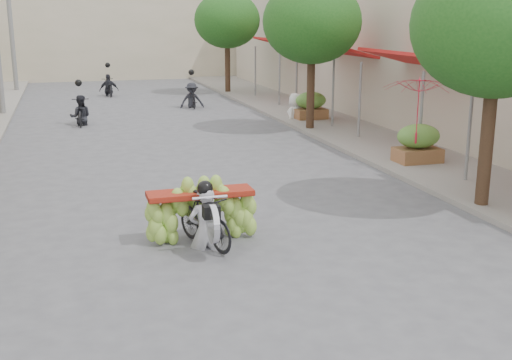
# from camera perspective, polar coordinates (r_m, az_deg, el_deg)

# --- Properties ---
(ground) EXTENTS (120.00, 120.00, 0.00)m
(ground) POSITION_cam_1_polar(r_m,az_deg,el_deg) (8.64, 4.98, -13.03)
(ground) COLOR #59595E
(ground) RESTS_ON ground
(sidewalk_right) EXTENTS (4.00, 60.00, 0.12)m
(sidewalk_right) POSITION_cam_1_polar(r_m,az_deg,el_deg) (24.53, 7.46, 5.04)
(sidewalk_right) COLOR gray
(sidewalk_right) RESTS_ON ground
(shophouse_row_right) EXTENTS (9.77, 40.00, 6.00)m
(shophouse_row_right) POSITION_cam_1_polar(r_m,az_deg,el_deg) (25.84, 18.99, 11.42)
(shophouse_row_right) COLOR #BDB09C
(shophouse_row_right) RESTS_ON ground
(far_building) EXTENTS (20.00, 6.00, 7.00)m
(far_building) POSITION_cam_1_polar(r_m,az_deg,el_deg) (45.21, -13.26, 13.35)
(far_building) COLOR #C0B397
(far_building) RESTS_ON ground
(utility_pole_back) EXTENTS (0.60, 0.24, 8.00)m
(utility_pole_back) POSITION_cam_1_polar(r_m,az_deg,el_deg) (37.20, -21.04, 13.49)
(utility_pole_back) COLOR slate
(utility_pole_back) RESTS_ON ground
(street_tree_near) EXTENTS (3.40, 3.40, 5.25)m
(street_tree_near) POSITION_cam_1_polar(r_m,az_deg,el_deg) (13.86, 20.65, 12.70)
(street_tree_near) COLOR #3A2719
(street_tree_near) RESTS_ON ground
(street_tree_mid) EXTENTS (3.40, 3.40, 5.25)m
(street_tree_mid) POSITION_cam_1_polar(r_m,az_deg,el_deg) (22.68, 5.01, 13.81)
(street_tree_mid) COLOR #3A2719
(street_tree_mid) RESTS_ON ground
(street_tree_far) EXTENTS (3.40, 3.40, 5.25)m
(street_tree_far) POSITION_cam_1_polar(r_m,az_deg,el_deg) (34.14, -2.58, 14.00)
(street_tree_far) COLOR #3A2719
(street_tree_far) RESTS_ON ground
(produce_crate_mid) EXTENTS (1.20, 0.88, 1.16)m
(produce_crate_mid) POSITION_cam_1_polar(r_m,az_deg,el_deg) (17.93, 14.22, 3.44)
(produce_crate_mid) COLOR brown
(produce_crate_mid) RESTS_ON ground
(produce_crate_far) EXTENTS (1.20, 0.88, 1.16)m
(produce_crate_far) POSITION_cam_1_polar(r_m,az_deg,el_deg) (25.05, 4.89, 6.81)
(produce_crate_far) COLOR brown
(produce_crate_far) RESTS_ON ground
(banana_motorbike) EXTENTS (2.20, 1.84, 2.03)m
(banana_motorbike) POSITION_cam_1_polar(r_m,az_deg,el_deg) (11.41, -4.74, -2.42)
(banana_motorbike) COLOR black
(banana_motorbike) RESTS_ON ground
(market_umbrella) EXTENTS (2.47, 2.47, 1.77)m
(market_umbrella) POSITION_cam_1_polar(r_m,az_deg,el_deg) (17.17, 14.49, 8.94)
(market_umbrella) COLOR red
(market_umbrella) RESTS_ON ground
(pedestrian) EXTENTS (1.07, 1.03, 1.90)m
(pedestrian) POSITION_cam_1_polar(r_m,az_deg,el_deg) (25.23, 3.54, 7.70)
(pedestrian) COLOR white
(pedestrian) RESTS_ON ground
(bg_motorbike_a) EXTENTS (0.82, 1.71, 1.95)m
(bg_motorbike_a) POSITION_cam_1_polar(r_m,az_deg,el_deg) (25.03, -15.38, 6.40)
(bg_motorbike_a) COLOR black
(bg_motorbike_a) RESTS_ON ground
(bg_motorbike_b) EXTENTS (1.07, 1.73, 1.95)m
(bg_motorbike_b) POSITION_cam_1_polar(r_m,az_deg,el_deg) (28.94, -5.74, 8.05)
(bg_motorbike_b) COLOR black
(bg_motorbike_b) RESTS_ON ground
(bg_motorbike_c) EXTENTS (1.00, 1.57, 1.95)m
(bg_motorbike_c) POSITION_cam_1_polar(r_m,az_deg,el_deg) (33.99, -12.98, 8.63)
(bg_motorbike_c) COLOR black
(bg_motorbike_c) RESTS_ON ground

